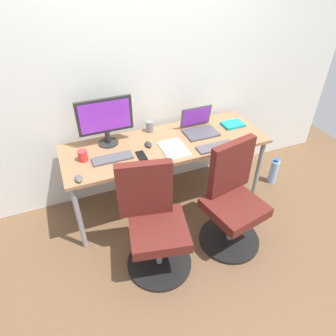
# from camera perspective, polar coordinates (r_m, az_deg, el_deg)

# --- Properties ---
(ground_plane) EXTENTS (5.28, 5.28, 0.00)m
(ground_plane) POSITION_cam_1_polar(r_m,az_deg,el_deg) (3.21, -0.33, -6.24)
(ground_plane) COLOR brown
(back_wall) EXTENTS (4.40, 0.04, 2.60)m
(back_wall) POSITION_cam_1_polar(r_m,az_deg,el_deg) (2.87, -3.56, 18.60)
(back_wall) COLOR silver
(back_wall) RESTS_ON ground
(desk) EXTENTS (1.87, 0.65, 0.72)m
(desk) POSITION_cam_1_polar(r_m,az_deg,el_deg) (2.80, -0.38, 3.71)
(desk) COLOR #996B47
(desk) RESTS_ON ground
(office_chair_left) EXTENTS (0.54, 0.54, 0.94)m
(office_chair_left) POSITION_cam_1_polar(r_m,az_deg,el_deg) (2.41, -2.61, -10.56)
(office_chair_left) COLOR black
(office_chair_left) RESTS_ON ground
(office_chair_right) EXTENTS (0.54, 0.54, 0.94)m
(office_chair_right) POSITION_cam_1_polar(r_m,az_deg,el_deg) (2.65, 11.92, -6.17)
(office_chair_right) COLOR black
(office_chair_right) RESTS_ON ground
(water_bottle_on_floor) EXTENTS (0.09, 0.09, 0.31)m
(water_bottle_on_floor) POSITION_cam_1_polar(r_m,az_deg,el_deg) (3.57, 19.20, -0.57)
(water_bottle_on_floor) COLOR #8CBFF2
(water_bottle_on_floor) RESTS_ON ground
(desktop_monitor) EXTENTS (0.48, 0.18, 0.43)m
(desktop_monitor) POSITION_cam_1_polar(r_m,az_deg,el_deg) (2.69, -11.71, 9.05)
(desktop_monitor) COLOR #262626
(desktop_monitor) RESTS_ON desk
(open_laptop) EXTENTS (0.31, 0.26, 0.23)m
(open_laptop) POSITION_cam_1_polar(r_m,az_deg,el_deg) (2.94, 5.83, 7.83)
(open_laptop) COLOR #4C4C51
(open_laptop) RESTS_ON desk
(keyboard_by_monitor) EXTENTS (0.34, 0.12, 0.02)m
(keyboard_by_monitor) POSITION_cam_1_polar(r_m,az_deg,el_deg) (2.59, -10.35, 1.80)
(keyboard_by_monitor) COLOR #515156
(keyboard_by_monitor) RESTS_ON desk
(keyboard_by_laptop) EXTENTS (0.34, 0.12, 0.02)m
(keyboard_by_laptop) POSITION_cam_1_polar(r_m,az_deg,el_deg) (2.73, 8.91, 3.93)
(keyboard_by_laptop) COLOR #515156
(keyboard_by_laptop) RESTS_ON desk
(mouse_by_monitor) EXTENTS (0.06, 0.10, 0.03)m
(mouse_by_monitor) POSITION_cam_1_polar(r_m,az_deg,el_deg) (2.42, -16.45, -1.90)
(mouse_by_monitor) COLOR #515156
(mouse_by_monitor) RESTS_ON desk
(mouse_by_laptop) EXTENTS (0.06, 0.10, 0.03)m
(mouse_by_laptop) POSITION_cam_1_polar(r_m,az_deg,el_deg) (2.72, -3.73, 4.46)
(mouse_by_laptop) COLOR #2D2D2D
(mouse_by_laptop) RESTS_ON desk
(coffee_mug) EXTENTS (0.08, 0.08, 0.09)m
(coffee_mug) POSITION_cam_1_polar(r_m,az_deg,el_deg) (2.61, -15.68, 2.26)
(coffee_mug) COLOR red
(coffee_mug) RESTS_ON desk
(pen_cup) EXTENTS (0.07, 0.07, 0.10)m
(pen_cup) POSITION_cam_1_polar(r_m,az_deg,el_deg) (2.93, -3.43, 7.77)
(pen_cup) COLOR slate
(pen_cup) RESTS_ON desk
(phone_near_monitor) EXTENTS (0.07, 0.14, 0.01)m
(phone_near_monitor) POSITION_cam_1_polar(r_m,az_deg,el_deg) (2.60, -5.01, 2.32)
(phone_near_monitor) COLOR black
(phone_near_monitor) RESTS_ON desk
(notebook) EXTENTS (0.21, 0.15, 0.03)m
(notebook) POSITION_cam_1_polar(r_m,az_deg,el_deg) (3.11, 12.09, 8.03)
(notebook) COLOR teal
(notebook) RESTS_ON desk
(paper_pile) EXTENTS (0.21, 0.30, 0.01)m
(paper_pile) POSITION_cam_1_polar(r_m,az_deg,el_deg) (2.68, 1.09, 3.66)
(paper_pile) COLOR white
(paper_pile) RESTS_ON desk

